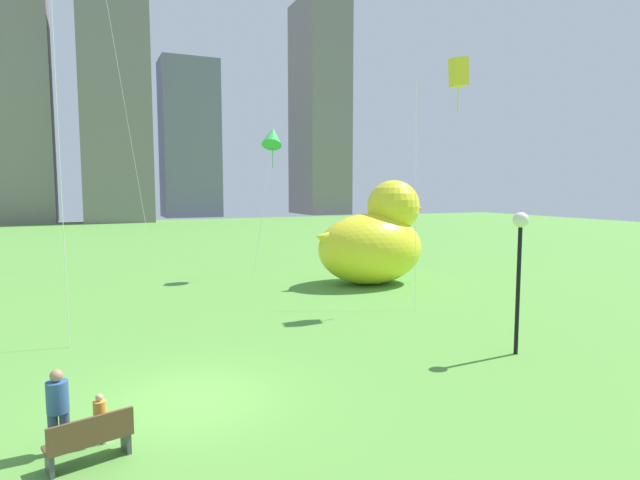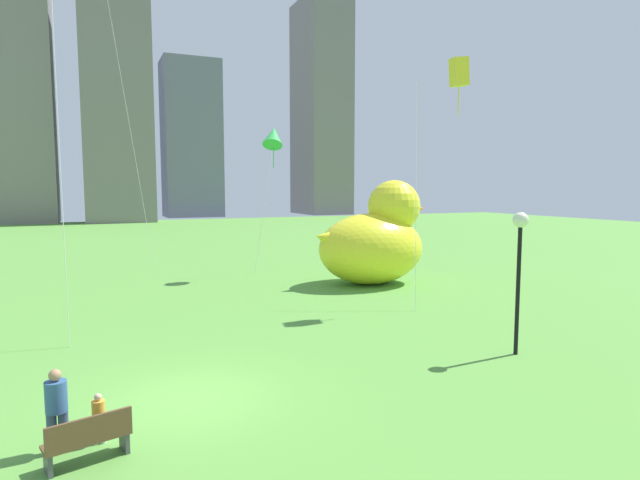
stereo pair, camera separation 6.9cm
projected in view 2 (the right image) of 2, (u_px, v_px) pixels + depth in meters
ground_plane at (191, 399)px, 12.02m from camera, size 140.00×140.00×0.00m
park_bench at (88, 438)px, 9.17m from camera, size 1.51×0.82×0.90m
person_adult at (57, 407)px, 9.54m from camera, size 0.38×0.38×1.57m
person_child at (99, 416)px, 9.89m from camera, size 0.24×0.24×0.98m
giant_inflatable_duck at (375, 240)px, 26.34m from camera, size 6.33×4.06×5.25m
lamppost at (520, 247)px, 14.96m from camera, size 0.44×0.44×4.16m
city_skyline at (195, 114)px, 83.66m from camera, size 55.98×20.17×38.76m
kite_yellow at (459, 73)px, 20.96m from camera, size 2.65×2.77×10.08m
kite_green at (273, 137)px, 28.28m from camera, size 1.91×1.98×8.38m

